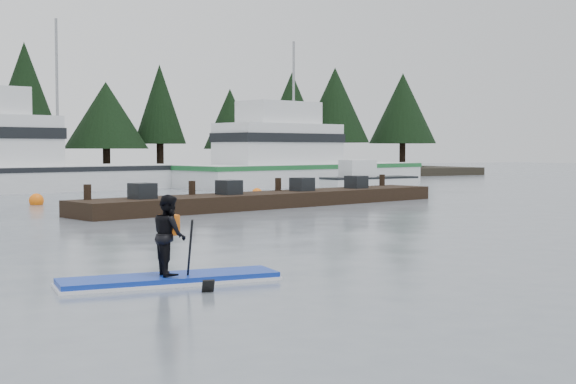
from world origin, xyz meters
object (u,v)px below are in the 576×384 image
fishing_boat_large (5,177)px  floating_dock (272,199)px  paddleboard_solo (169,256)px  fishing_boat_medium (298,174)px

fishing_boat_large → floating_dock: bearing=-77.6°
floating_dock → fishing_boat_large: bearing=101.1°
floating_dock → paddleboard_solo: bearing=-136.8°
fishing_boat_large → paddleboard_solo: fishing_boat_large is taller
floating_dock → paddleboard_solo: 16.64m
paddleboard_solo → fishing_boat_medium: bearing=62.6°
floating_dock → paddleboard_solo: paddleboard_solo is taller
fishing_boat_large → fishing_boat_medium: 16.00m
fishing_boat_large → floating_dock: 16.44m
fishing_boat_large → fishing_boat_medium: fishing_boat_large is taller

